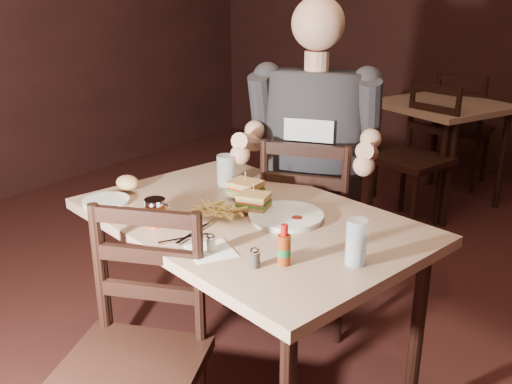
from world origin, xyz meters
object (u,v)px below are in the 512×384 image
Objects in this scene: bg_chair_near at (411,159)px; glass_right at (356,242)px; bg_table at (442,115)px; syrup_dispenser at (155,212)px; hot_sauce at (284,245)px; main_table at (248,235)px; glass_left at (226,171)px; chair_near at (129,370)px; side_plate at (106,202)px; diner at (313,121)px; bg_chair_far at (462,129)px; chair_far at (311,229)px; dinner_plate at (286,217)px.

glass_right is (0.63, -2.13, 0.36)m from bg_chair_near.
bg_table is 10.65× the size of syrup_dispenser.
hot_sauce is (0.45, -2.81, 0.16)m from bg_table.
main_table is at bearing 166.66° from glass_right.
glass_left reaches higher than hot_sauce.
chair_near is at bearing -71.97° from bg_chair_near.
hot_sauce is at bearing -63.48° from bg_chair_near.
glass_right is 1.03m from side_plate.
chair_near reaches higher than hot_sauce.
diner is (0.07, -1.45, 0.54)m from bg_chair_near.
bg_chair_far is at bearing 97.70° from hot_sauce.
chair_far reaches higher than syrup_dispenser.
bg_table is 1.10× the size of bg_chair_near.
bg_chair_near is 2.33m from hot_sauce.
diner is at bearing 61.09° from glass_left.
bg_chair_near is 6.54× the size of glass_right.
bg_chair_far is at bearing 68.52° from chair_near.
glass_right is (0.63, -3.23, 0.38)m from bg_chair_far.
syrup_dispenser is (-0.08, -2.82, 0.14)m from bg_table.
glass_right is (0.50, 0.50, 0.38)m from chair_near.
glass_right is at bearing -58.37° from bg_chair_near.
dinner_plate is 1.83× the size of glass_right.
bg_table is 2.37m from glass_left.
dinner_plate is at bearing -83.97° from bg_table.
bg_chair_far reaches higher than chair_near.
bg_chair_far is 3.08m from dinner_plate.
syrup_dispenser is at bearing -137.54° from dinner_plate.
hot_sauce is at bearing -143.72° from glass_right.
dinner_plate reaches higher than main_table.
main_table is at bearing -37.27° from glass_left.
glass_right is (0.58, -0.73, 0.37)m from chair_far.
chair_far reaches higher than glass_right.
hot_sauce is 0.85m from side_plate.
chair_near is 0.55m from syrup_dispenser.
diner is 0.86m from syrup_dispenser.
syrup_dispenser is (-0.08, -3.37, 0.35)m from bg_chair_far.
main_table is 9.60× the size of glass_right.
bg_table is 3.19m from chair_near.
glass_left reaches higher than bg_table.
chair_near is 6.61× the size of glass_left.
dinner_plate is at bearing 23.38° from side_plate.
hot_sauce is at bearing -58.03° from dinner_plate.
chair_near is at bearing 75.10° from chair_far.
bg_chair_near reaches higher than chair_near.
bg_chair_far is 3.49× the size of dinner_plate.
side_plate is at bearing -138.73° from diner.
bg_chair_far is 3.41m from hot_sauce.
main_table is 1.35× the size of diner.
main_table is at bearing 79.04° from chair_far.
main_table is at bearing 89.22° from bg_chair_far.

